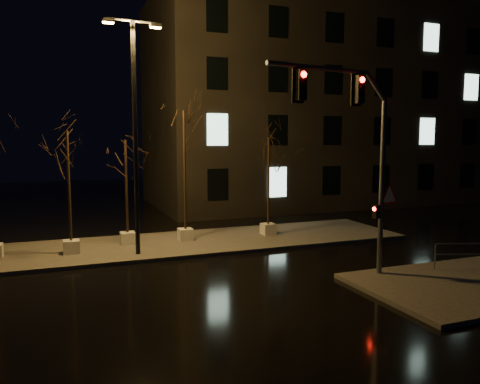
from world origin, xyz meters
name	(u,v)px	position (x,y,z in m)	size (l,w,h in m)	color
ground	(218,282)	(0.00, 0.00, 0.00)	(90.00, 90.00, 0.00)	black
median	(177,244)	(0.00, 6.00, 0.07)	(22.00, 5.00, 0.15)	#413E3A
sidewalk_corner	(465,285)	(7.50, -3.50, 0.07)	(7.00, 5.00, 0.15)	#413E3A
building	(313,107)	(14.00, 18.00, 7.50)	(25.00, 12.00, 15.00)	black
tree_1	(68,158)	(-4.62, 5.58, 4.12)	(1.80, 1.80, 5.24)	beige
tree_2	(126,163)	(-2.17, 6.51, 3.84)	(1.80, 1.80, 4.86)	beige
tree_3	(184,140)	(0.50, 6.38, 4.88)	(1.80, 1.80, 6.23)	beige
tree_4	(269,159)	(4.73, 6.19, 3.93)	(1.80, 1.80, 4.99)	beige
traffic_signal_mast	(360,144)	(4.43, -1.70, 4.75)	(5.67, 1.01, 7.00)	#585B60
streetlight_main	(135,122)	(-2.03, 4.49, 5.61)	(2.37, 0.44, 9.47)	black
guard_rail_a	(465,252)	(8.80, -2.19, 0.78)	(2.12, 0.77, 0.97)	#585B60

